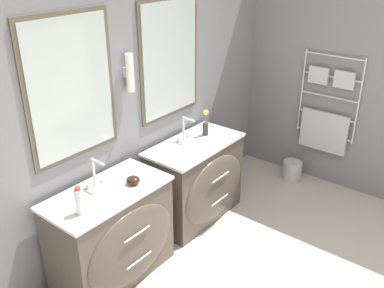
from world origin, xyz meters
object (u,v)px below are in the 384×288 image
toiletry_bottle (79,201)px  vanity_right (197,180)px  vanity_left (114,235)px  amenity_bowl (133,180)px  waste_bin (292,170)px  flower_vase (206,125)px

toiletry_bottle → vanity_right: bearing=2.1°
vanity_left → amenity_bowl: amenity_bowl is taller
amenity_bowl → waste_bin: size_ratio=0.47×
waste_bin → toiletry_bottle: bearing=172.2°
vanity_left → flower_vase: flower_vase is taller
vanity_left → toiletry_bottle: size_ratio=4.56×
toiletry_bottle → amenity_bowl: (0.51, 0.00, -0.07)m
toiletry_bottle → flower_vase: size_ratio=0.83×
vanity_right → waste_bin: 1.36m
vanity_right → waste_bin: vanity_right is taller
flower_vase → amenity_bowl: bearing=-173.8°
vanity_left → vanity_right: 1.08m
toiletry_bottle → flower_vase: flower_vase is taller
vanity_right → amenity_bowl: 0.98m
toiletry_bottle → amenity_bowl: toiletry_bottle is taller
vanity_left → waste_bin: (2.35, -0.42, -0.29)m
toiletry_bottle → waste_bin: 2.79m
vanity_left → amenity_bowl: (0.20, -0.05, 0.42)m
vanity_right → flower_vase: size_ratio=3.77×
vanity_right → toiletry_bottle: toiletry_bottle is taller
vanity_right → flower_vase: 0.55m
vanity_right → toiletry_bottle: bearing=-177.9°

